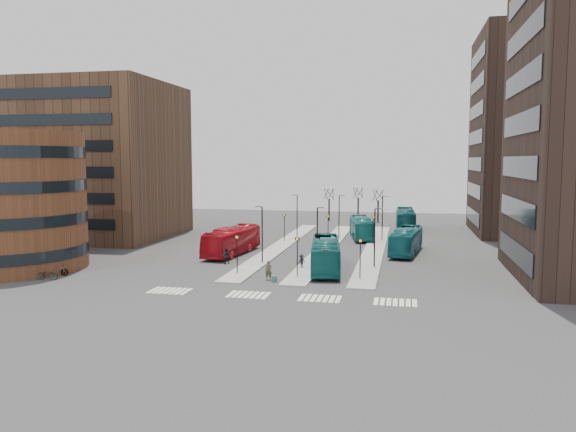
% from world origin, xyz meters
% --- Properties ---
extents(ground, '(160.00, 160.00, 0.00)m').
position_xyz_m(ground, '(0.00, 0.00, 0.00)').
color(ground, '#2F2F32').
rests_on(ground, ground).
extents(island_left, '(2.50, 45.00, 0.15)m').
position_xyz_m(island_left, '(-4.00, 30.00, 0.07)').
color(island_left, gray).
rests_on(island_left, ground).
extents(island_mid, '(2.50, 45.00, 0.15)m').
position_xyz_m(island_mid, '(2.00, 30.00, 0.07)').
color(island_mid, gray).
rests_on(island_mid, ground).
extents(island_right, '(2.50, 45.00, 0.15)m').
position_xyz_m(island_right, '(8.00, 30.00, 0.07)').
color(island_right, gray).
rests_on(island_right, ground).
extents(suitcase, '(0.46, 0.37, 0.57)m').
position_xyz_m(suitcase, '(0.00, 9.17, 0.28)').
color(suitcase, navy).
rests_on(suitcase, ground).
extents(red_bus, '(4.02, 11.85, 3.24)m').
position_xyz_m(red_bus, '(-8.31, 22.83, 1.62)').
color(red_bus, '#AD0D18').
rests_on(red_bus, ground).
extents(teal_bus_a, '(4.34, 11.95, 3.25)m').
position_xyz_m(teal_bus_a, '(3.84, 15.47, 1.63)').
color(teal_bus_a, '#125B59').
rests_on(teal_bus_a, ground).
extents(teal_bus_b, '(4.36, 11.21, 3.05)m').
position_xyz_m(teal_bus_b, '(5.64, 39.45, 1.52)').
color(teal_bus_b, '#166E6B').
rests_on(teal_bus_b, ground).
extents(teal_bus_c, '(4.09, 11.28, 3.07)m').
position_xyz_m(teal_bus_c, '(11.85, 27.55, 1.54)').
color(teal_bus_c, '#15616A').
rests_on(teal_bus_c, ground).
extents(teal_bus_d, '(3.13, 12.00, 3.32)m').
position_xyz_m(teal_bus_d, '(11.78, 51.47, 1.66)').
color(teal_bus_d, '#12545D').
rests_on(teal_bus_d, ground).
extents(traveller, '(0.70, 0.50, 1.81)m').
position_xyz_m(traveller, '(-0.71, 9.89, 0.91)').
color(traveller, '#48462B').
rests_on(traveller, ground).
extents(commuter_a, '(1.02, 0.92, 1.73)m').
position_xyz_m(commuter_a, '(-7.19, 16.96, 0.87)').
color(commuter_a, black).
rests_on(commuter_a, ground).
extents(commuter_b, '(0.56, 1.08, 1.75)m').
position_xyz_m(commuter_b, '(3.88, 16.41, 0.88)').
color(commuter_b, black).
rests_on(commuter_b, ground).
extents(commuter_c, '(1.01, 1.07, 1.46)m').
position_xyz_m(commuter_c, '(1.25, 16.13, 0.73)').
color(commuter_c, black).
rests_on(commuter_c, ground).
extents(bicycle_near, '(1.99, 0.99, 1.00)m').
position_xyz_m(bicycle_near, '(-21.00, 5.83, 0.50)').
color(bicycle_near, gray).
rests_on(bicycle_near, ground).
extents(bicycle_mid, '(1.86, 0.94, 1.08)m').
position_xyz_m(bicycle_mid, '(-21.00, 7.59, 0.54)').
color(bicycle_mid, gray).
rests_on(bicycle_mid, ground).
extents(bicycle_far, '(1.61, 1.12, 0.80)m').
position_xyz_m(bicycle_far, '(-21.00, 7.60, 0.40)').
color(bicycle_far, gray).
rests_on(bicycle_far, ground).
extents(crosswalk_stripes, '(22.35, 2.40, 0.01)m').
position_xyz_m(crosswalk_stripes, '(1.75, 4.00, 0.01)').
color(crosswalk_stripes, silver).
rests_on(crosswalk_stripes, ground).
extents(round_building, '(15.16, 15.16, 14.00)m').
position_xyz_m(round_building, '(-28.00, 10.00, 6.99)').
color(round_building, brown).
rests_on(round_building, ground).
extents(office_block, '(25.00, 20.12, 22.00)m').
position_xyz_m(office_block, '(-34.00, 33.98, 11.00)').
color(office_block, '#4F3524').
rests_on(office_block, ground).
extents(tower_far, '(20.12, 20.00, 30.00)m').
position_xyz_m(tower_far, '(31.98, 50.00, 15.00)').
color(tower_far, '#31221B').
rests_on(tower_far, ground).
extents(sign_poles, '(12.45, 22.12, 3.65)m').
position_xyz_m(sign_poles, '(1.60, 23.00, 2.41)').
color(sign_poles, black).
rests_on(sign_poles, ground).
extents(lamp_posts, '(14.04, 20.24, 6.12)m').
position_xyz_m(lamp_posts, '(2.64, 28.00, 3.58)').
color(lamp_posts, black).
rests_on(lamp_posts, ground).
extents(bare_trees, '(10.97, 8.14, 5.90)m').
position_xyz_m(bare_trees, '(2.67, 62.67, 2.72)').
color(bare_trees, black).
rests_on(bare_trees, ground).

